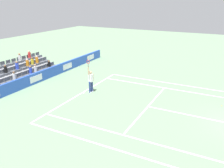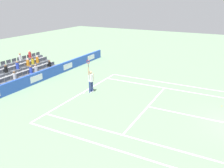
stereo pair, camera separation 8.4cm
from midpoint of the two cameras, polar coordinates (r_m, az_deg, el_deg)
line_baseline at (r=19.02m, az=-7.05°, el=-2.10°), size 10.97×0.10×0.01m
line_service at (r=16.73m, az=8.73°, el=-5.36°), size 8.23×0.10×0.01m
line_centre_service at (r=16.13m, az=19.59°, el=-7.36°), size 0.10×6.40×0.01m
line_singles_sideline_left at (r=13.19m, az=4.55°, el=-12.56°), size 0.10×11.89×0.01m
line_singles_sideline_right at (r=20.28m, az=13.81°, el=-1.12°), size 0.10×11.89×0.01m
line_doubles_sideline_left at (r=12.15m, az=1.89°, el=-15.66°), size 0.10×11.89×0.01m
line_doubles_sideline_right at (r=21.54m, az=14.73°, el=0.04°), size 0.10×11.89×0.01m
line_centre_mark at (r=18.96m, az=-6.80°, el=-2.16°), size 0.10×0.20×0.01m
sponsor_barrier at (r=21.87m, az=-17.72°, el=1.36°), size 22.25×0.22×0.96m
tennis_player at (r=18.73m, az=-4.98°, el=0.86°), size 0.51×0.40×2.85m
stadium_stand at (r=23.50m, az=-21.75°, el=2.33°), size 8.06×2.85×2.18m
loose_tennis_ball at (r=18.23m, az=24.94°, el=-4.81°), size 0.07×0.07×0.07m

